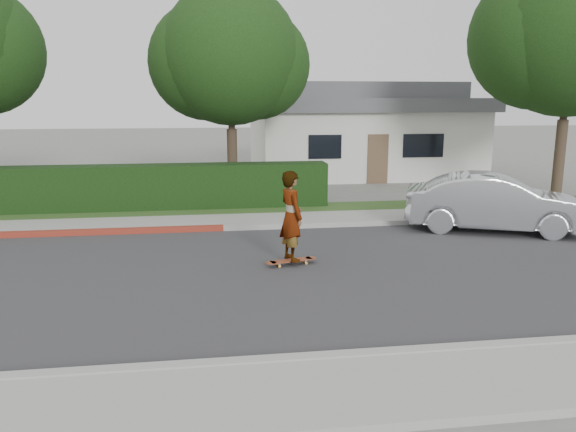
% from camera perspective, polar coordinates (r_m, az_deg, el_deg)
% --- Properties ---
extents(ground, '(120.00, 120.00, 0.00)m').
position_cam_1_polar(ground, '(11.67, -10.91, -6.24)').
color(ground, slate).
rests_on(ground, ground).
extents(road, '(60.00, 8.00, 0.01)m').
position_cam_1_polar(road, '(11.67, -10.91, -6.22)').
color(road, '#2D2D30').
rests_on(road, ground).
extents(curb_near, '(60.00, 0.20, 0.15)m').
position_cam_1_polar(curb_near, '(7.85, -12.29, -15.00)').
color(curb_near, '#9E9E99').
rests_on(curb_near, ground).
extents(sidewalk_near, '(60.00, 1.60, 0.12)m').
position_cam_1_polar(sidewalk_near, '(7.07, -12.81, -18.39)').
color(sidewalk_near, gray).
rests_on(sidewalk_near, ground).
extents(curb_far, '(60.00, 0.20, 0.15)m').
position_cam_1_polar(curb_far, '(15.61, -10.26, -1.33)').
color(curb_far, '#9E9E99').
rests_on(curb_far, ground).
extents(sidewalk_far, '(60.00, 1.60, 0.12)m').
position_cam_1_polar(sidewalk_far, '(16.49, -10.15, -0.67)').
color(sidewalk_far, gray).
rests_on(sidewalk_far, ground).
extents(planting_strip, '(60.00, 1.60, 0.10)m').
position_cam_1_polar(planting_strip, '(18.05, -9.99, 0.39)').
color(planting_strip, '#2D4C1E').
rests_on(planting_strip, ground).
extents(hedge, '(15.00, 1.00, 1.50)m').
position_cam_1_polar(hedge, '(18.86, -19.17, 2.56)').
color(hedge, black).
rests_on(hedge, ground).
extents(tree_center, '(5.66, 4.84, 7.44)m').
position_cam_1_polar(tree_center, '(20.34, -5.94, 15.52)').
color(tree_center, '#33261C').
rests_on(tree_center, ground).
extents(tree_right, '(6.32, 5.60, 8.56)m').
position_cam_1_polar(tree_right, '(21.47, 26.54, 16.12)').
color(tree_right, '#33261C').
rests_on(tree_right, ground).
extents(house, '(10.60, 8.60, 4.30)m').
position_cam_1_polar(house, '(28.11, 7.14, 8.74)').
color(house, beige).
rests_on(house, ground).
extents(skateboard, '(1.20, 0.53, 0.11)m').
position_cam_1_polar(skateboard, '(12.31, 0.33, -4.56)').
color(skateboard, gold).
rests_on(skateboard, ground).
extents(skateboarder, '(0.67, 0.83, 1.97)m').
position_cam_1_polar(skateboarder, '(12.07, 0.34, -0.01)').
color(skateboarder, white).
rests_on(skateboarder, skateboard).
extents(car_silver, '(5.04, 3.33, 1.57)m').
position_cam_1_polar(car_silver, '(16.31, 20.30, 1.23)').
color(car_silver, silver).
rests_on(car_silver, ground).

